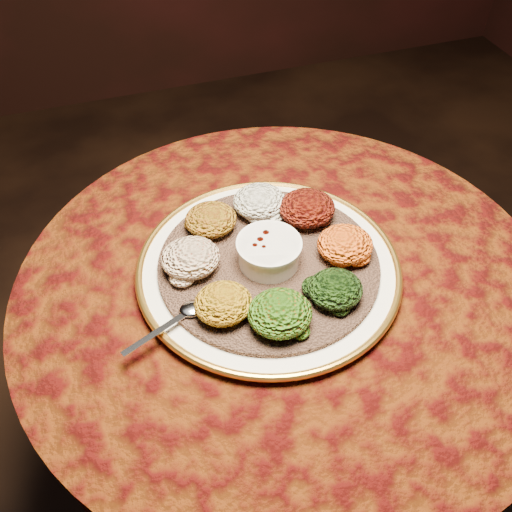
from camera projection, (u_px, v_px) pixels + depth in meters
name	position (u px, v px, depth m)	size (l,w,h in m)	color
table	(282.00, 338.00, 1.14)	(0.96, 0.96, 0.73)	black
platter	(269.00, 268.00, 1.01)	(0.48, 0.48, 0.02)	white
injera	(269.00, 264.00, 1.00)	(0.39, 0.39, 0.01)	brown
stew_bowl	(269.00, 251.00, 0.98)	(0.11, 0.11, 0.05)	silver
spoon	(188.00, 312.00, 0.92)	(0.15, 0.08, 0.01)	silver
portion_ayib	(259.00, 201.00, 1.08)	(0.10, 0.10, 0.05)	white
portion_kitfo	(307.00, 208.00, 1.06)	(0.11, 0.10, 0.05)	black
portion_tikil	(345.00, 244.00, 1.00)	(0.10, 0.09, 0.05)	#B1670E
portion_gomen	(335.00, 289.00, 0.93)	(0.09, 0.09, 0.04)	black
portion_mixveg	(280.00, 313.00, 0.89)	(0.10, 0.10, 0.05)	#8E3609
portion_kik	(223.00, 303.00, 0.91)	(0.09, 0.09, 0.05)	#A0750E
portion_timatim	(191.00, 258.00, 0.97)	(0.10, 0.10, 0.05)	maroon
portion_shiro	(211.00, 219.00, 1.04)	(0.10, 0.09, 0.05)	#825E0F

